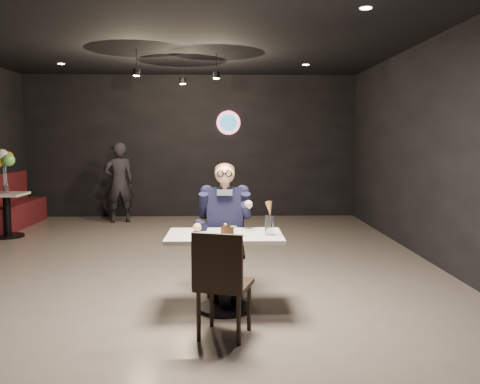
{
  "coord_description": "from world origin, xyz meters",
  "views": [
    {
      "loc": [
        0.76,
        -6.36,
        1.65
      ],
      "look_at": [
        0.9,
        -0.97,
        1.09
      ],
      "focal_mm": 38.0,
      "sensor_mm": 36.0,
      "label": 1
    }
  ],
  "objects_px": {
    "booth_bench": "(14,200)",
    "chair_near": "(224,282)",
    "chair_far": "(225,251)",
    "balloon_vase": "(6,189)",
    "sundae_glass": "(269,225)",
    "main_table": "(225,272)",
    "side_table": "(7,215)",
    "seated_man": "(225,227)",
    "passerby": "(119,183)"
  },
  "relations": [
    {
      "from": "booth_bench",
      "to": "chair_near",
      "type": "bearing_deg",
      "value": -53.74
    },
    {
      "from": "chair_far",
      "to": "balloon_vase",
      "type": "bearing_deg",
      "value": 138.69
    },
    {
      "from": "sundae_glass",
      "to": "booth_bench",
      "type": "distance_m",
      "value": 6.56
    },
    {
      "from": "chair_far",
      "to": "balloon_vase",
      "type": "distance_m",
      "value": 4.93
    },
    {
      "from": "main_table",
      "to": "balloon_vase",
      "type": "bearing_deg",
      "value": 134.21
    },
    {
      "from": "booth_bench",
      "to": "side_table",
      "type": "height_order",
      "value": "booth_bench"
    },
    {
      "from": "seated_man",
      "to": "balloon_vase",
      "type": "distance_m",
      "value": 4.91
    },
    {
      "from": "seated_man",
      "to": "main_table",
      "type": "bearing_deg",
      "value": -90.0
    },
    {
      "from": "chair_near",
      "to": "balloon_vase",
      "type": "xyz_separation_m",
      "value": [
        -3.69,
        4.44,
        0.36
      ]
    },
    {
      "from": "balloon_vase",
      "to": "booth_bench",
      "type": "bearing_deg",
      "value": 106.7
    },
    {
      "from": "main_table",
      "to": "chair_near",
      "type": "height_order",
      "value": "chair_near"
    },
    {
      "from": "main_table",
      "to": "chair_far",
      "type": "bearing_deg",
      "value": 90.0
    },
    {
      "from": "balloon_vase",
      "to": "passerby",
      "type": "xyz_separation_m",
      "value": [
        1.57,
        1.51,
        -0.03
      ]
    },
    {
      "from": "chair_far",
      "to": "side_table",
      "type": "height_order",
      "value": "chair_far"
    },
    {
      "from": "chair_near",
      "to": "sundae_glass",
      "type": "relative_size",
      "value": 5.06
    },
    {
      "from": "balloon_vase",
      "to": "passerby",
      "type": "height_order",
      "value": "passerby"
    },
    {
      "from": "side_table",
      "to": "seated_man",
      "type": "bearing_deg",
      "value": -41.31
    },
    {
      "from": "sundae_glass",
      "to": "chair_far",
      "type": "bearing_deg",
      "value": 125.01
    },
    {
      "from": "passerby",
      "to": "sundae_glass",
      "type": "bearing_deg",
      "value": 97.3
    },
    {
      "from": "chair_near",
      "to": "passerby",
      "type": "relative_size",
      "value": 0.58
    },
    {
      "from": "main_table",
      "to": "passerby",
      "type": "relative_size",
      "value": 0.69
    },
    {
      "from": "chair_near",
      "to": "side_table",
      "type": "xyz_separation_m",
      "value": [
        -3.69,
        4.44,
        -0.09
      ]
    },
    {
      "from": "side_table",
      "to": "sundae_glass",
      "type": "bearing_deg",
      "value": -43.09
    },
    {
      "from": "main_table",
      "to": "chair_far",
      "type": "distance_m",
      "value": 0.56
    },
    {
      "from": "chair_near",
      "to": "booth_bench",
      "type": "height_order",
      "value": "booth_bench"
    },
    {
      "from": "main_table",
      "to": "passerby",
      "type": "height_order",
      "value": "passerby"
    },
    {
      "from": "sundae_glass",
      "to": "balloon_vase",
      "type": "bearing_deg",
      "value": 136.91
    },
    {
      "from": "chair_near",
      "to": "passerby",
      "type": "xyz_separation_m",
      "value": [
        -2.12,
        5.95,
        0.34
      ]
    },
    {
      "from": "seated_man",
      "to": "sundae_glass",
      "type": "relative_size",
      "value": 7.93
    },
    {
      "from": "seated_man",
      "to": "side_table",
      "type": "distance_m",
      "value": 4.93
    },
    {
      "from": "booth_bench",
      "to": "chair_far",
      "type": "bearing_deg",
      "value": -46.76
    },
    {
      "from": "booth_bench",
      "to": "passerby",
      "type": "xyz_separation_m",
      "value": [
        1.87,
        0.51,
        0.29
      ]
    },
    {
      "from": "booth_bench",
      "to": "seated_man",
      "type": "bearing_deg",
      "value": -46.76
    },
    {
      "from": "chair_far",
      "to": "chair_near",
      "type": "xyz_separation_m",
      "value": [
        0.0,
        -1.2,
        0.0
      ]
    },
    {
      "from": "side_table",
      "to": "passerby",
      "type": "bearing_deg",
      "value": 43.97
    },
    {
      "from": "main_table",
      "to": "passerby",
      "type": "distance_m",
      "value": 5.73
    },
    {
      "from": "booth_bench",
      "to": "passerby",
      "type": "height_order",
      "value": "passerby"
    },
    {
      "from": "seated_man",
      "to": "booth_bench",
      "type": "bearing_deg",
      "value": 133.24
    },
    {
      "from": "sundae_glass",
      "to": "passerby",
      "type": "xyz_separation_m",
      "value": [
        -2.54,
        5.36,
        -0.04
      ]
    },
    {
      "from": "main_table",
      "to": "balloon_vase",
      "type": "height_order",
      "value": "balloon_vase"
    },
    {
      "from": "side_table",
      "to": "chair_near",
      "type": "bearing_deg",
      "value": -50.27
    },
    {
      "from": "chair_far",
      "to": "seated_man",
      "type": "xyz_separation_m",
      "value": [
        0.0,
        0.0,
        0.26
      ]
    },
    {
      "from": "chair_near",
      "to": "seated_man",
      "type": "relative_size",
      "value": 0.64
    },
    {
      "from": "seated_man",
      "to": "sundae_glass",
      "type": "height_order",
      "value": "seated_man"
    },
    {
      "from": "balloon_vase",
      "to": "side_table",
      "type": "bearing_deg",
      "value": 0.0
    },
    {
      "from": "seated_man",
      "to": "side_table",
      "type": "bearing_deg",
      "value": 138.69
    },
    {
      "from": "side_table",
      "to": "balloon_vase",
      "type": "bearing_deg",
      "value": 0.0
    },
    {
      "from": "seated_man",
      "to": "booth_bench",
      "type": "relative_size",
      "value": 0.71
    },
    {
      "from": "side_table",
      "to": "main_table",
      "type": "bearing_deg",
      "value": -45.79
    },
    {
      "from": "booth_bench",
      "to": "balloon_vase",
      "type": "xyz_separation_m",
      "value": [
        0.3,
        -1.0,
        0.32
      ]
    }
  ]
}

